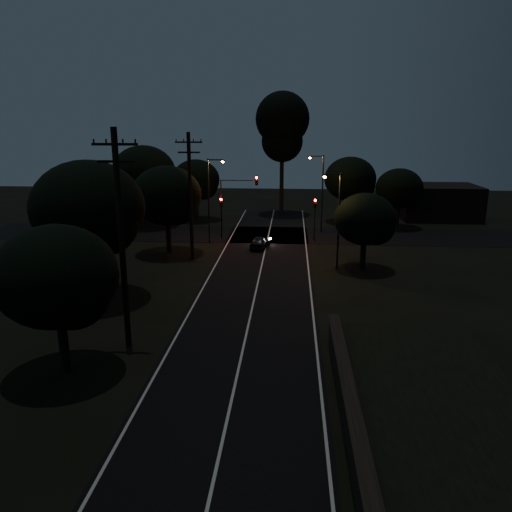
{
  "coord_description": "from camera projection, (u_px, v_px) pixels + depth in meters",
  "views": [
    {
      "loc": [
        2.35,
        -8.39,
        11.13
      ],
      "look_at": [
        0.0,
        24.0,
        2.5
      ],
      "focal_mm": 35.0,
      "sensor_mm": 36.0,
      "label": 1
    }
  ],
  "objects": [
    {
      "name": "utility_pole_far",
      "position": [
        190.0,
        195.0,
        40.96
      ],
      "size": [
        2.2,
        0.3,
        10.5
      ],
      "color": "black",
      "rests_on": "ground"
    },
    {
      "name": "tree_left_b",
      "position": [
        60.0,
        280.0,
        21.96
      ],
      "size": [
        5.44,
        5.44,
        6.91
      ],
      "color": "black",
      "rests_on": "ground"
    },
    {
      "name": "building_right",
      "position": [
        438.0,
        202.0,
        60.28
      ],
      "size": [
        9.0,
        7.0,
        4.0
      ],
      "primitive_type": "cube",
      "color": "black",
      "rests_on": "ground"
    },
    {
      "name": "tree_left_d",
      "position": [
        169.0,
        197.0,
        43.06
      ],
      "size": [
        6.06,
        6.06,
        7.69
      ],
      "color": "black",
      "rests_on": "ground"
    },
    {
      "name": "tree_far_e",
      "position": [
        401.0,
        190.0,
        54.24
      ],
      "size": [
        5.1,
        5.1,
        6.47
      ],
      "color": "black",
      "rests_on": "ground"
    },
    {
      "name": "tall_pine",
      "position": [
        282.0,
        126.0,
        61.27
      ],
      "size": [
        6.61,
        6.61,
        15.03
      ],
      "color": "black",
      "rests_on": "ground"
    },
    {
      "name": "tree_far_nw",
      "position": [
        197.0,
        181.0,
        58.63
      ],
      "size": [
        5.62,
        5.62,
        7.12
      ],
      "color": "black",
      "rests_on": "ground"
    },
    {
      "name": "streetlight_c",
      "position": [
        337.0,
        214.0,
        38.5
      ],
      "size": [
        1.46,
        0.26,
        7.5
      ],
      "color": "black",
      "rests_on": "ground"
    },
    {
      "name": "streetlight_a",
      "position": [
        211.0,
        195.0,
        46.92
      ],
      "size": [
        1.66,
        0.26,
        8.0
      ],
      "color": "black",
      "rests_on": "ground"
    },
    {
      "name": "signal_mast",
      "position": [
        238.0,
        195.0,
        48.74
      ],
      "size": [
        3.7,
        0.35,
        6.25
      ],
      "color": "black",
      "rests_on": "ground"
    },
    {
      "name": "road_surface",
      "position": [
        262.0,
        263.0,
        41.1
      ],
      "size": [
        60.0,
        70.0,
        0.03
      ],
      "color": "black",
      "rests_on": "ground"
    },
    {
      "name": "car",
      "position": [
        260.0,
        242.0,
        45.89
      ],
      "size": [
        1.95,
        3.55,
        1.15
      ],
      "primitive_type": "imported",
      "rotation": [
        0.0,
        0.0,
        2.96
      ],
      "color": "black",
      "rests_on": "ground"
    },
    {
      "name": "signal_left",
      "position": [
        221.0,
        210.0,
        49.25
      ],
      "size": [
        0.28,
        0.35,
        4.1
      ],
      "color": "black",
      "rests_on": "ground"
    },
    {
      "name": "building_left",
      "position": [
        112.0,
        198.0,
        62.07
      ],
      "size": [
        10.0,
        8.0,
        4.4
      ],
      "primitive_type": "cube",
      "color": "black",
      "rests_on": "ground"
    },
    {
      "name": "utility_pole_mid",
      "position": [
        121.0,
        237.0,
        24.51
      ],
      "size": [
        2.2,
        0.3,
        11.0
      ],
      "color": "black",
      "rests_on": "ground"
    },
    {
      "name": "signal_right",
      "position": [
        315.0,
        212.0,
        48.6
      ],
      "size": [
        0.28,
        0.35,
        4.1
      ],
      "color": "black",
      "rests_on": "ground"
    },
    {
      "name": "tree_right_a",
      "position": [
        367.0,
        221.0,
        38.36
      ],
      "size": [
        4.75,
        4.75,
        6.03
      ],
      "color": "black",
      "rests_on": "ground"
    },
    {
      "name": "tree_far_ne",
      "position": [
        352.0,
        180.0,
        57.3
      ],
      "size": [
        5.93,
        5.93,
        7.5
      ],
      "color": "black",
      "rests_on": "ground"
    },
    {
      "name": "tree_left_c",
      "position": [
        91.0,
        211.0,
        31.4
      ],
      "size": [
        7.12,
        7.12,
        9.0
      ],
      "color": "black",
      "rests_on": "ground"
    },
    {
      "name": "tree_far_w",
      "position": [
        146.0,
        174.0,
        54.79
      ],
      "size": [
        6.97,
        6.97,
        8.88
      ],
      "color": "black",
      "rests_on": "ground"
    },
    {
      "name": "streetlight_b",
      "position": [
        321.0,
        188.0,
        51.96
      ],
      "size": [
        1.66,
        0.26,
        8.0
      ],
      "color": "black",
      "rests_on": "ground"
    }
  ]
}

